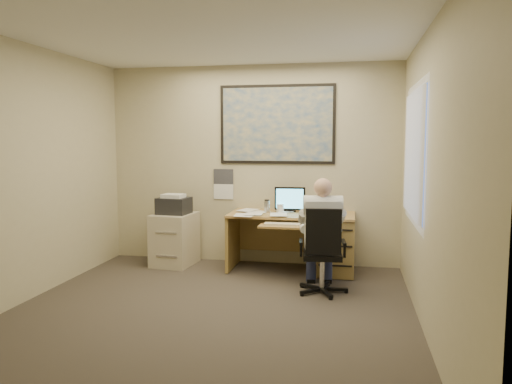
% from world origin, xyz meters
% --- Properties ---
extents(room_shell, '(4.00, 4.50, 2.70)m').
position_xyz_m(room_shell, '(0.00, 0.00, 1.35)').
color(room_shell, '#39332C').
rests_on(room_shell, ground).
extents(desk, '(1.60, 0.97, 1.07)m').
position_xyz_m(desk, '(0.93, 1.90, 0.44)').
color(desk, tan).
rests_on(desk, ground).
extents(world_map, '(1.56, 0.03, 1.06)m').
position_xyz_m(world_map, '(0.35, 2.23, 1.90)').
color(world_map, '#1E4C93').
rests_on(world_map, room_shell).
extents(wall_calendar, '(0.28, 0.01, 0.42)m').
position_xyz_m(wall_calendar, '(-0.40, 2.24, 1.08)').
color(wall_calendar, white).
rests_on(wall_calendar, room_shell).
extents(window_blinds, '(0.06, 1.40, 1.30)m').
position_xyz_m(window_blinds, '(1.97, 0.80, 1.55)').
color(window_blinds, beige).
rests_on(window_blinds, room_shell).
extents(filing_cabinet, '(0.55, 0.64, 0.97)m').
position_xyz_m(filing_cabinet, '(-1.00, 1.89, 0.42)').
color(filing_cabinet, beige).
rests_on(filing_cabinet, ground).
extents(office_chair, '(0.63, 0.63, 0.97)m').
position_xyz_m(office_chair, '(1.04, 0.96, 0.28)').
color(office_chair, black).
rests_on(office_chair, ground).
extents(person, '(0.65, 0.85, 1.27)m').
position_xyz_m(person, '(1.04, 1.04, 0.64)').
color(person, silver).
rests_on(person, office_chair).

